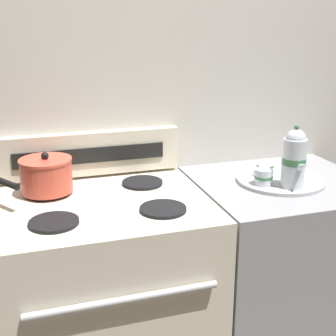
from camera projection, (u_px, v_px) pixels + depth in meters
name	position (u px, v px, depth m)	size (l,w,h in m)	color
wall_back	(168.00, 122.00, 2.02)	(6.00, 0.05, 2.20)	beige
stove	(108.00, 309.00, 1.81)	(0.76, 0.66, 0.91)	beige
control_panel	(90.00, 154.00, 1.91)	(0.75, 0.05, 0.18)	beige
side_counter	(276.00, 279.00, 2.03)	(0.69, 0.63, 0.90)	#939399
saucepan	(46.00, 175.00, 1.73)	(0.30, 0.27, 0.15)	#D14C38
serving_tray	(280.00, 180.00, 1.88)	(0.35, 0.35, 0.01)	#B2B2B7
teapot	(294.00, 158.00, 1.75)	(0.09, 0.14, 0.24)	silver
teacup_left	(296.00, 171.00, 1.90)	(0.11, 0.11, 0.05)	silver
teacup_right	(265.00, 170.00, 1.92)	(0.11, 0.11, 0.05)	silver
creamer_jug	(264.00, 177.00, 1.80)	(0.07, 0.07, 0.06)	silver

